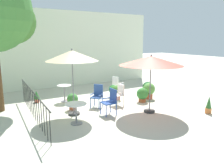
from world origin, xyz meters
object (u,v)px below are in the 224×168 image
object	(u,v)px
cafe_table_0	(76,110)
potted_plant_5	(142,94)
patio_umbrella_0	(151,61)
potted_plant_6	(116,92)
potted_plant_7	(209,105)
cafe_table_1	(64,90)
potted_plant_2	(113,91)
potted_plant_4	(73,100)
patio_chair_1	(110,100)
patio_chair_2	(97,95)
patio_chair_0	(118,93)
patio_chair_3	(117,84)
potted_plant_0	(148,87)
potted_plant_1	(36,96)
potted_plant_3	(149,90)
patio_umbrella_1	(72,56)

from	to	relation	value
cafe_table_0	potted_plant_5	world-z (taller)	cafe_table_0
patio_umbrella_0	potted_plant_6	size ratio (longest dim) A/B	3.50
potted_plant_7	cafe_table_1	bearing A→B (deg)	135.12
potted_plant_2	potted_plant_4	bearing A→B (deg)	-159.38
potted_plant_2	potted_plant_6	distance (m)	0.51
patio_chair_1	patio_chair_2	size ratio (longest dim) A/B	1.03
patio_chair_0	patio_chair_3	world-z (taller)	patio_chair_3
potted_plant_0	potted_plant_7	xyz separation A→B (m)	(0.13, -3.62, -0.04)
potted_plant_1	cafe_table_1	bearing A→B (deg)	-23.13
patio_chair_3	potted_plant_2	xyz separation A→B (m)	(-0.65, -0.68, -0.18)
cafe_table_1	patio_chair_2	world-z (taller)	patio_chair_2
cafe_table_0	potted_plant_4	world-z (taller)	cafe_table_0
potted_plant_2	potted_plant_3	size ratio (longest dim) A/B	0.79
potted_plant_2	patio_chair_1	bearing A→B (deg)	-122.05
patio_umbrella_1	potted_plant_5	distance (m)	3.85
potted_plant_2	patio_umbrella_1	bearing A→B (deg)	-149.54
patio_chair_0	potted_plant_1	bearing A→B (deg)	144.58
cafe_table_0	potted_plant_5	bearing A→B (deg)	16.18
cafe_table_0	potted_plant_2	bearing A→B (deg)	40.82
potted_plant_1	potted_plant_2	xyz separation A→B (m)	(3.54, -0.91, 0.04)
cafe_table_1	potted_plant_0	distance (m)	4.34
patio_umbrella_1	potted_plant_3	world-z (taller)	patio_umbrella_1
patio_chair_0	potted_plant_1	distance (m)	3.79
cafe_table_1	potted_plant_4	xyz separation A→B (m)	(-0.08, -1.33, -0.14)
potted_plant_1	potted_plant_3	distance (m)	5.32
potted_plant_0	potted_plant_1	size ratio (longest dim) A/B	1.23
potted_plant_0	patio_umbrella_1	bearing A→B (deg)	-165.35
patio_chair_3	potted_plant_7	size ratio (longest dim) A/B	1.31
potted_plant_3	potted_plant_7	world-z (taller)	potted_plant_3
patio_chair_3	patio_chair_1	bearing A→B (deg)	-125.06
patio_chair_0	patio_chair_2	world-z (taller)	patio_chair_2
potted_plant_6	patio_chair_1	bearing A→B (deg)	-126.82
cafe_table_1	potted_plant_6	world-z (taller)	cafe_table_1
potted_plant_0	potted_plant_2	world-z (taller)	potted_plant_0
cafe_table_0	potted_plant_7	size ratio (longest dim) A/B	1.07
patio_chair_1	potted_plant_6	bearing A→B (deg)	53.18
potted_plant_5	potted_plant_6	xyz separation A→B (m)	(-0.85, 0.92, 0.03)
cafe_table_1	patio_chair_3	distance (m)	3.03
patio_chair_0	potted_plant_1	world-z (taller)	patio_chair_0
patio_chair_2	potted_plant_7	xyz separation A→B (m)	(3.41, -2.91, -0.21)
patio_chair_3	potted_plant_1	size ratio (longest dim) A/B	1.66
patio_chair_2	potted_plant_7	bearing A→B (deg)	-40.47
cafe_table_0	potted_plant_6	bearing A→B (deg)	35.59
patio_umbrella_0	cafe_table_0	world-z (taller)	patio_umbrella_0
patio_chair_1	potted_plant_2	bearing A→B (deg)	57.95
patio_chair_3	potted_plant_4	distance (m)	3.49
potted_plant_6	potted_plant_1	bearing A→B (deg)	157.78
potted_plant_3	potted_plant_6	world-z (taller)	potted_plant_3
potted_plant_0	potted_plant_6	size ratio (longest dim) A/B	0.96
patio_chair_2	cafe_table_1	bearing A→B (deg)	123.92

